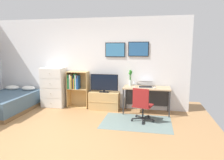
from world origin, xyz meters
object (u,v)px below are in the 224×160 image
object	(u,v)px
tv_stand	(105,101)
desk	(147,91)
television	(104,83)
wine_glass	(134,82)
dresser	(54,87)
computer_mouse	(155,87)
bed	(7,103)
laptop	(145,84)
office_chair	(142,104)
bamboo_vase	(130,77)
bookshelf	(76,86)

from	to	relation	value
tv_stand	desk	world-z (taller)	desk
television	wine_glass	xyz separation A→B (m)	(0.89, -0.13, 0.08)
dresser	computer_mouse	size ratio (longest dim) A/B	11.73
bed	desk	xyz separation A→B (m)	(3.95, 0.74, 0.35)
television	laptop	distance (m)	1.19
laptop	desk	bearing A→B (deg)	17.17
office_chair	wine_glass	size ratio (longest dim) A/B	4.78
bamboo_vase	bed	bearing A→B (deg)	-166.26
computer_mouse	television	bearing A→B (deg)	174.71
dresser	television	size ratio (longest dim) A/B	1.49
tv_stand	office_chair	distance (m)	1.44
dresser	tv_stand	size ratio (longest dim) A/B	1.37
dresser	laptop	xyz separation A→B (m)	(2.81, -0.02, 0.20)
desk	bed	bearing A→B (deg)	-169.37
dresser	bookshelf	bearing A→B (deg)	5.21
dresser	bookshelf	world-z (taller)	dresser
bed	office_chair	bearing A→B (deg)	-2.96
laptop	computer_mouse	bearing A→B (deg)	-31.02
bed	computer_mouse	bearing A→B (deg)	6.37
office_chair	wine_glass	bearing A→B (deg)	125.37
bed	computer_mouse	xyz separation A→B (m)	(4.18, 0.60, 0.50)
computer_mouse	bamboo_vase	xyz separation A→B (m)	(-0.70, 0.25, 0.22)
television	wine_glass	bearing A→B (deg)	-8.50
bed	television	world-z (taller)	television
office_chair	laptop	world-z (taller)	laptop
bed	wine_glass	world-z (taller)	wine_glass
bamboo_vase	laptop	bearing A→B (deg)	-15.76
laptop	bamboo_vase	size ratio (longest dim) A/B	1.00
desk	computer_mouse	distance (m)	0.30
tv_stand	bookshelf	bearing A→B (deg)	176.81
television	computer_mouse	xyz separation A→B (m)	(1.46, -0.13, -0.04)
computer_mouse	laptop	bearing A→B (deg)	155.20
bookshelf	laptop	distance (m)	2.10
television	bookshelf	bearing A→B (deg)	175.39
dresser	office_chair	world-z (taller)	dresser
bookshelf	television	xyz separation A→B (m)	(0.90, -0.07, 0.13)
television	desk	size ratio (longest dim) A/B	0.63
bed	laptop	world-z (taller)	laptop
computer_mouse	office_chair	bearing A→B (deg)	-114.28
bed	bamboo_vase	size ratio (longest dim) A/B	4.30
office_chair	tv_stand	bearing A→B (deg)	158.28
bookshelf	television	world-z (taller)	bookshelf
dresser	bamboo_vase	bearing A→B (deg)	2.51
office_chair	bamboo_vase	bearing A→B (deg)	127.50
dresser	desk	size ratio (longest dim) A/B	0.95
tv_stand	wine_glass	xyz separation A→B (m)	(0.89, -0.16, 0.61)
desk	computer_mouse	bearing A→B (deg)	-31.58
laptop	wine_glass	bearing A→B (deg)	-164.78
desk	computer_mouse	size ratio (longest dim) A/B	12.38
desk	office_chair	distance (m)	0.83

